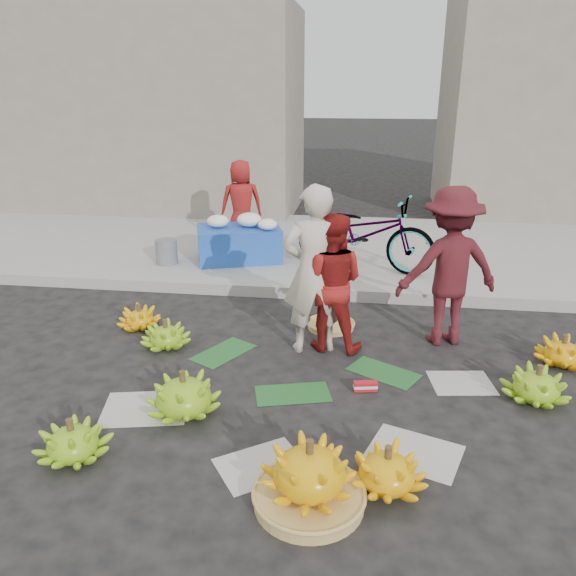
# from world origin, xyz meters

# --- Properties ---
(ground) EXTENTS (80.00, 80.00, 0.00)m
(ground) POSITION_xyz_m (0.00, 0.00, 0.00)
(ground) COLOR black
(ground) RESTS_ON ground
(curb) EXTENTS (40.00, 0.25, 0.15)m
(curb) POSITION_xyz_m (0.00, 2.20, 0.07)
(curb) COLOR gray
(curb) RESTS_ON ground
(sidewalk) EXTENTS (40.00, 4.00, 0.12)m
(sidewalk) POSITION_xyz_m (0.00, 4.30, 0.06)
(sidewalk) COLOR gray
(sidewalk) RESTS_ON ground
(building_left) EXTENTS (6.00, 3.00, 4.00)m
(building_left) POSITION_xyz_m (-4.00, 7.20, 2.00)
(building_left) COLOR gray
(building_left) RESTS_ON sidewalk
(newspaper_scatter) EXTENTS (3.20, 1.80, 0.00)m
(newspaper_scatter) POSITION_xyz_m (0.00, -0.80, 0.00)
(newspaper_scatter) COLOR beige
(newspaper_scatter) RESTS_ON ground
(banana_leaves) EXTENTS (2.00, 1.00, 0.00)m
(banana_leaves) POSITION_xyz_m (-0.10, 0.20, 0.00)
(banana_leaves) COLOR #1B5323
(banana_leaves) RESTS_ON ground
(banana_bunch_0) EXTENTS (0.66, 0.66, 0.39)m
(banana_bunch_0) POSITION_xyz_m (-0.95, -0.63, 0.18)
(banana_bunch_0) COLOR #69A818
(banana_bunch_0) RESTS_ON ground
(banana_bunch_1) EXTENTS (0.55, 0.55, 0.32)m
(banana_bunch_1) POSITION_xyz_m (-1.57, -1.30, 0.14)
(banana_bunch_1) COLOR #69A818
(banana_bunch_1) RESTS_ON ground
(banana_bunch_2) EXTENTS (0.73, 0.73, 0.49)m
(banana_bunch_2) POSITION_xyz_m (0.18, -1.54, 0.21)
(banana_bunch_2) COLOR tan
(banana_bunch_2) RESTS_ON ground
(banana_bunch_3) EXTENTS (0.62, 0.62, 0.34)m
(banana_bunch_3) POSITION_xyz_m (0.68, -1.33, 0.15)
(banana_bunch_3) COLOR #F7B60C
(banana_bunch_3) RESTS_ON ground
(banana_bunch_4) EXTENTS (0.62, 0.62, 0.34)m
(banana_bunch_4) POSITION_xyz_m (1.98, -0.02, 0.15)
(banana_bunch_4) COLOR #69A818
(banana_bunch_4) RESTS_ON ground
(banana_bunch_5) EXTENTS (0.54, 0.54, 0.31)m
(banana_bunch_5) POSITION_xyz_m (2.41, 0.70, 0.13)
(banana_bunch_5) COLOR #F7B60C
(banana_bunch_5) RESTS_ON ground
(banana_bunch_6) EXTENTS (0.51, 0.51, 0.31)m
(banana_bunch_6) POSITION_xyz_m (-1.51, 0.55, 0.13)
(banana_bunch_6) COLOR #69A818
(banana_bunch_6) RESTS_ON ground
(banana_bunch_7) EXTENTS (0.52, 0.52, 0.28)m
(banana_bunch_7) POSITION_xyz_m (-1.97, 0.98, 0.12)
(banana_bunch_7) COLOR #F7B60C
(banana_bunch_7) RESTS_ON ground
(basket_spare) EXTENTS (0.67, 0.67, 0.06)m
(basket_spare) POSITION_xyz_m (0.14, 1.27, 0.03)
(basket_spare) COLOR tan
(basket_spare) RESTS_ON ground
(incense_stack) EXTENTS (0.22, 0.11, 0.09)m
(incense_stack) POSITION_xyz_m (0.53, -0.06, 0.05)
(incense_stack) COLOR red
(incense_stack) RESTS_ON ground
(vendor_cream) EXTENTS (0.72, 0.58, 1.70)m
(vendor_cream) POSITION_xyz_m (-0.02, 0.72, 0.85)
(vendor_cream) COLOR beige
(vendor_cream) RESTS_ON ground
(vendor_red) EXTENTS (0.74, 0.61, 1.41)m
(vendor_red) POSITION_xyz_m (0.15, 0.79, 0.71)
(vendor_red) COLOR #A31E19
(vendor_red) RESTS_ON ground
(man_striped) EXTENTS (1.19, 0.87, 1.64)m
(man_striped) POSITION_xyz_m (1.33, 1.09, 0.82)
(man_striped) COLOR maroon
(man_striped) RESTS_ON ground
(flower_table) EXTENTS (1.35, 1.07, 0.68)m
(flower_table) POSITION_xyz_m (-1.33, 3.25, 0.40)
(flower_table) COLOR #1B49B5
(flower_table) RESTS_ON sidewalk
(grey_bucket) EXTENTS (0.31, 0.31, 0.35)m
(grey_bucket) POSITION_xyz_m (-2.33, 2.93, 0.30)
(grey_bucket) COLOR slate
(grey_bucket) RESTS_ON sidewalk
(flower_vendor) EXTENTS (0.77, 0.63, 1.35)m
(flower_vendor) POSITION_xyz_m (-1.46, 4.04, 0.80)
(flower_vendor) COLOR #A31E19
(flower_vendor) RESTS_ON sidewalk
(bicycle) EXTENTS (1.19, 2.07, 1.03)m
(bicycle) POSITION_xyz_m (0.47, 3.09, 0.63)
(bicycle) COLOR gray
(bicycle) RESTS_ON sidewalk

